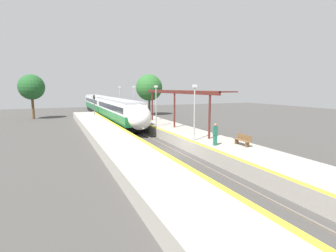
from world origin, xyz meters
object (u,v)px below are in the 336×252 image
railway_signal (94,105)px  lamppost_mid (156,103)px  person_waiting (215,134)px  train (107,106)px  lamppost_near (194,108)px  lamppost_far (134,100)px  platform_bench (243,140)px  lamppost_farthest (120,98)px

railway_signal → lamppost_mid: lamppost_mid is taller
person_waiting → lamppost_mid: size_ratio=0.37×
train → person_waiting: (2.83, -31.23, -0.27)m
person_waiting → lamppost_near: size_ratio=0.37×
lamppost_near → lamppost_far: 18.71m
railway_signal → lamppost_far: size_ratio=0.91×
platform_bench → person_waiting: (-2.05, 0.89, 0.46)m
person_waiting → railway_signal: size_ratio=0.40×
train → lamppost_far: size_ratio=8.92×
train → lamppost_far: lamppost_far is taller
platform_bench → railway_signal: bearing=104.0°
person_waiting → lamppost_mid: bearing=92.6°
lamppost_mid → platform_bench: bearing=-78.5°
railway_signal → person_waiting: bearing=-79.5°
platform_bench → lamppost_mid: (-2.59, 12.71, 2.34)m
person_waiting → lamppost_farthest: size_ratio=0.37×
lamppost_far → lamppost_farthest: (0.00, 9.35, 0.00)m
train → platform_bench: 32.49m
platform_bench → lamppost_farthest: lamppost_farthest is taller
lamppost_farthest → person_waiting: bearing=-89.0°
train → lamppost_far: 10.43m
person_waiting → railway_signal: railway_signal is taller
platform_bench → lamppost_far: bearing=96.7°
train → lamppost_farthest: lamppost_farthest is taller
person_waiting → lamppost_far: lamppost_far is taller
lamppost_far → train: bearing=102.8°
person_waiting → lamppost_near: (-0.54, 2.47, 1.89)m
platform_bench → lamppost_mid: size_ratio=0.35×
lamppost_near → train: bearing=94.5°
train → lamppost_farthest: (2.28, -0.70, 1.62)m
platform_bench → lamppost_farthest: (-2.59, 31.42, 2.34)m
lamppost_farthest → lamppost_far: bearing=-90.0°
railway_signal → lamppost_farthest: 5.20m
railway_signal → lamppost_near: 26.99m
train → railway_signal: bearing=-138.9°
person_waiting → railway_signal: bearing=100.5°
lamppost_near → platform_bench: bearing=-52.4°
person_waiting → lamppost_mid: lamppost_mid is taller
train → lamppost_mid: 19.60m
platform_bench → railway_signal: 30.82m
train → lamppost_mid: (2.28, -19.40, 1.62)m
lamppost_mid → lamppost_farthest: 18.71m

